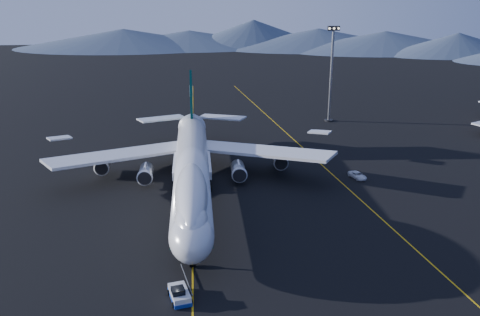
{
  "coord_description": "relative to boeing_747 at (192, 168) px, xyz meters",
  "views": [
    {
      "loc": [
        1.19,
        -96.11,
        40.59
      ],
      "look_at": [
        9.62,
        4.79,
        6.0
      ],
      "focal_mm": 40.0,
      "sensor_mm": 36.0,
      "label": 1
    }
  ],
  "objects": [
    {
      "name": "taxiway_line_main",
      "position": [
        -0.0,
        -0.03,
        -5.8
      ],
      "size": [
        0.25,
        220.0,
        0.01
      ],
      "primitive_type": "cube",
      "color": "gold",
      "rests_on": "ground"
    },
    {
      "name": "ground",
      "position": [
        -0.0,
        -0.03,
        -5.81
      ],
      "size": [
        500.0,
        500.0,
        0.0
      ],
      "primitive_type": "plane",
      "color": "black",
      "rests_on": "ground"
    },
    {
      "name": "pushback_tug",
      "position": [
        -1.7,
        -34.8,
        -5.17
      ],
      "size": [
        3.54,
        5.12,
        2.04
      ],
      "rotation": [
        0.0,
        0.0,
        0.24
      ],
      "color": "silver",
      "rests_on": "ground"
    },
    {
      "name": "floodlight_mast",
      "position": [
        39.99,
        53.87,
        8.05
      ],
      "size": [
        3.38,
        2.53,
        27.36
      ],
      "rotation": [
        0.0,
        0.0,
        -0.09
      ],
      "color": "black",
      "rests_on": "ground"
    },
    {
      "name": "boeing_747",
      "position": [
        0.0,
        0.0,
        0.0
      ],
      "size": [
        59.62,
        72.43,
        19.37
      ],
      "color": "silver",
      "rests_on": "ground"
    },
    {
      "name": "service_van",
      "position": [
        34.78,
        7.04,
        -5.16
      ],
      "size": [
        3.51,
        5.11,
        1.3
      ],
      "primitive_type": "imported",
      "rotation": [
        0.0,
        0.0,
        0.32
      ],
      "color": "white",
      "rests_on": "ground"
    },
    {
      "name": "taxiway_line_side",
      "position": [
        30.0,
        9.97,
        -5.8
      ],
      "size": [
        28.08,
        198.09,
        0.01
      ],
      "primitive_type": "cube",
      "rotation": [
        0.0,
        0.0,
        0.14
      ],
      "color": "gold",
      "rests_on": "ground"
    }
  ]
}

